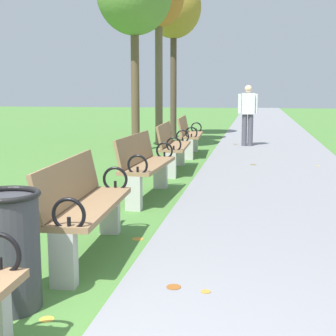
{
  "coord_description": "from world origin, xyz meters",
  "views": [
    {
      "loc": [
        1.03,
        -1.88,
        1.53
      ],
      "look_at": [
        -0.05,
        4.21,
        0.55
      ],
      "focal_mm": 53.32,
      "sensor_mm": 36.0,
      "label": 1
    }
  ],
  "objects_px": {
    "park_bench_2": "(84,205)",
    "tree_2": "(159,3)",
    "park_bench_5": "(189,135)",
    "park_bench_3": "(145,164)",
    "pedestrian_walking": "(248,112)",
    "tree_3": "(174,9)",
    "park_bench_4": "(172,146)",
    "trash_bin": "(8,250)"
  },
  "relations": [
    {
      "from": "park_bench_3",
      "to": "tree_3",
      "type": "bearing_deg",
      "value": 96.88
    },
    {
      "from": "park_bench_4",
      "to": "pedestrian_walking",
      "type": "xyz_separation_m",
      "value": [
        1.31,
        4.4,
        0.44
      ]
    },
    {
      "from": "park_bench_2",
      "to": "park_bench_3",
      "type": "distance_m",
      "value": 2.53
    },
    {
      "from": "tree_3",
      "to": "trash_bin",
      "type": "relative_size",
      "value": 5.96
    },
    {
      "from": "park_bench_4",
      "to": "tree_3",
      "type": "distance_m",
      "value": 7.69
    },
    {
      "from": "tree_2",
      "to": "park_bench_5",
      "type": "bearing_deg",
      "value": -62.0
    },
    {
      "from": "pedestrian_walking",
      "to": "park_bench_3",
      "type": "bearing_deg",
      "value": -100.91
    },
    {
      "from": "park_bench_2",
      "to": "tree_2",
      "type": "distance_m",
      "value": 10.03
    },
    {
      "from": "trash_bin",
      "to": "park_bench_2",
      "type": "bearing_deg",
      "value": 82.73
    },
    {
      "from": "park_bench_2",
      "to": "park_bench_3",
      "type": "height_order",
      "value": "same"
    },
    {
      "from": "park_bench_2",
      "to": "pedestrian_walking",
      "type": "distance_m",
      "value": 9.41
    },
    {
      "from": "tree_2",
      "to": "tree_3",
      "type": "bearing_deg",
      "value": 89.24
    },
    {
      "from": "tree_2",
      "to": "tree_3",
      "type": "relative_size",
      "value": 0.93
    },
    {
      "from": "park_bench_3",
      "to": "pedestrian_walking",
      "type": "xyz_separation_m",
      "value": [
        1.31,
        6.78,
        0.44
      ]
    },
    {
      "from": "park_bench_4",
      "to": "park_bench_5",
      "type": "relative_size",
      "value": 1.0
    },
    {
      "from": "park_bench_2",
      "to": "park_bench_3",
      "type": "xyz_separation_m",
      "value": [
        -0.0,
        2.53,
        0.0
      ]
    },
    {
      "from": "park_bench_3",
      "to": "tree_3",
      "type": "height_order",
      "value": "tree_3"
    },
    {
      "from": "park_bench_5",
      "to": "pedestrian_walking",
      "type": "height_order",
      "value": "pedestrian_walking"
    },
    {
      "from": "park_bench_3",
      "to": "pedestrian_walking",
      "type": "distance_m",
      "value": 6.91
    },
    {
      "from": "tree_3",
      "to": "park_bench_4",
      "type": "bearing_deg",
      "value": -80.74
    },
    {
      "from": "tree_3",
      "to": "park_bench_5",
      "type": "bearing_deg",
      "value": -75.94
    },
    {
      "from": "park_bench_2",
      "to": "park_bench_4",
      "type": "xyz_separation_m",
      "value": [
        -0.0,
        4.91,
        0.0
      ]
    },
    {
      "from": "tree_2",
      "to": "park_bench_4",
      "type": "bearing_deg",
      "value": -75.84
    },
    {
      "from": "park_bench_5",
      "to": "park_bench_4",
      "type": "bearing_deg",
      "value": -90.0
    },
    {
      "from": "park_bench_4",
      "to": "pedestrian_walking",
      "type": "bearing_deg",
      "value": 73.47
    },
    {
      "from": "park_bench_4",
      "to": "trash_bin",
      "type": "xyz_separation_m",
      "value": [
        -0.15,
        -6.06,
        -0.06
      ]
    },
    {
      "from": "park_bench_3",
      "to": "tree_2",
      "type": "relative_size",
      "value": 0.35
    },
    {
      "from": "park_bench_3",
      "to": "tree_3",
      "type": "xyz_separation_m",
      "value": [
        -1.1,
        9.12,
        3.52
      ]
    },
    {
      "from": "park_bench_5",
      "to": "tree_2",
      "type": "relative_size",
      "value": 0.35
    },
    {
      "from": "park_bench_5",
      "to": "tree_2",
      "type": "xyz_separation_m",
      "value": [
        -1.13,
        2.13,
        3.33
      ]
    },
    {
      "from": "park_bench_2",
      "to": "pedestrian_walking",
      "type": "height_order",
      "value": "pedestrian_walking"
    },
    {
      "from": "park_bench_3",
      "to": "trash_bin",
      "type": "bearing_deg",
      "value": -92.29
    },
    {
      "from": "pedestrian_walking",
      "to": "trash_bin",
      "type": "distance_m",
      "value": 10.57
    },
    {
      "from": "park_bench_2",
      "to": "park_bench_4",
      "type": "distance_m",
      "value": 4.91
    },
    {
      "from": "park_bench_4",
      "to": "trash_bin",
      "type": "relative_size",
      "value": 1.93
    },
    {
      "from": "park_bench_3",
      "to": "park_bench_5",
      "type": "distance_m",
      "value": 4.73
    },
    {
      "from": "trash_bin",
      "to": "park_bench_3",
      "type": "bearing_deg",
      "value": 87.71
    },
    {
      "from": "trash_bin",
      "to": "tree_2",
      "type": "bearing_deg",
      "value": 95.33
    },
    {
      "from": "park_bench_3",
      "to": "park_bench_4",
      "type": "relative_size",
      "value": 1.0
    },
    {
      "from": "park_bench_4",
      "to": "tree_2",
      "type": "distance_m",
      "value": 5.7
    },
    {
      "from": "tree_3",
      "to": "tree_2",
      "type": "bearing_deg",
      "value": -90.76
    },
    {
      "from": "park_bench_2",
      "to": "park_bench_5",
      "type": "bearing_deg",
      "value": 90.0
    }
  ]
}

